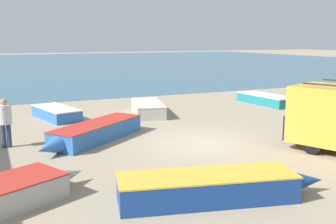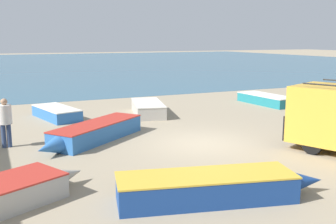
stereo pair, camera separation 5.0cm
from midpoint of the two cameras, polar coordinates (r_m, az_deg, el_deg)
The scene contains 9 objects.
ground_plane at distance 14.55m, azimuth 5.39°, elevation -4.57°, with size 200.00×200.00×0.00m, color gray.
sea_water at distance 64.67m, azimuth -18.18°, elevation 6.69°, with size 120.00×80.00×0.01m, color #33607A.
fishing_rowboat_0 at distance 15.00m, azimuth -10.62°, elevation -2.93°, with size 4.61×3.84×0.67m.
fishing_rowboat_2 at distance 20.10m, azimuth -2.92°, elevation 0.61°, with size 2.16×4.17×0.63m.
fishing_rowboat_3 at distance 23.95m, azimuth 13.90°, elevation 1.83°, with size 1.65×4.56×0.55m.
fishing_rowboat_4 at distance 19.79m, azimuth -15.95°, elevation -0.07°, with size 2.02×3.89×0.55m.
fishing_rowboat_5 at distance 9.57m, azimuth 6.94°, elevation -10.73°, with size 5.20×2.21×0.65m.
fisherman_0 at distance 17.73m, azimuth 23.01°, elevation 0.83°, with size 0.46×0.46×1.75m.
fisherman_1 at distance 14.88m, azimuth -22.48°, elevation -0.86°, with size 0.46×0.46×1.75m.
Camera 2 is at (-6.97, -12.19, 3.79)m, focal length 42.00 mm.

